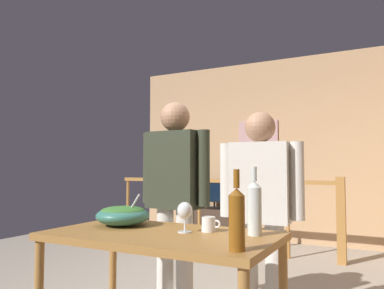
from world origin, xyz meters
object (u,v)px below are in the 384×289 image
(wine_bottle_clear, at_px, (254,207))
(person_standing_right, at_px, (261,204))
(framed_picture, at_px, (258,141))
(wine_glass, at_px, (185,212))
(person_standing_left, at_px, (175,188))
(flat_screen_tv, at_px, (214,193))
(serving_table, at_px, (161,248))
(salad_bowl, at_px, (123,215))
(stair_railing, at_px, (254,204))
(wine_bottle_amber, at_px, (237,218))
(tv_console, at_px, (214,224))
(mug_white, at_px, (209,224))

(wine_bottle_clear, distance_m, person_standing_right, 0.59)
(framed_picture, bearing_deg, wine_glass, -78.03)
(person_standing_left, height_order, person_standing_right, person_standing_left)
(framed_picture, height_order, wine_bottle_clear, framed_picture)
(flat_screen_tv, bearing_deg, wine_bottle_clear, -62.36)
(serving_table, height_order, person_standing_left, person_standing_left)
(framed_picture, height_order, wine_glass, framed_picture)
(flat_screen_tv, distance_m, person_standing_right, 3.41)
(salad_bowl, height_order, wine_bottle_clear, wine_bottle_clear)
(stair_railing, relative_size, person_standing_right, 2.12)
(wine_bottle_amber, bearing_deg, tv_console, 115.64)
(salad_bowl, height_order, person_standing_right, person_standing_right)
(stair_railing, height_order, tv_console, stair_railing)
(framed_picture, distance_m, wine_bottle_clear, 4.08)
(stair_railing, relative_size, wine_bottle_clear, 8.87)
(flat_screen_tv, height_order, wine_bottle_amber, wine_bottle_amber)
(person_standing_right, bearing_deg, flat_screen_tv, -64.22)
(tv_console, bearing_deg, flat_screen_tv, -90.00)
(wine_bottle_clear, bearing_deg, flat_screen_tv, 117.64)
(serving_table, relative_size, person_standing_left, 0.77)
(stair_railing, relative_size, person_standing_left, 1.96)
(mug_white, bearing_deg, tv_console, 113.91)
(framed_picture, relative_size, wine_bottle_clear, 1.77)
(wine_bottle_amber, bearing_deg, serving_table, 156.23)
(person_standing_left, bearing_deg, serving_table, 119.23)
(framed_picture, xyz_separation_m, person_standing_right, (1.06, -3.27, -0.66))
(serving_table, bearing_deg, person_standing_left, 115.05)
(framed_picture, xyz_separation_m, wine_bottle_clear, (1.21, -3.85, -0.62))
(salad_bowl, xyz_separation_m, person_standing_left, (0.00, 0.64, 0.13))
(wine_bottle_amber, bearing_deg, mug_white, 129.49)
(serving_table, height_order, mug_white, mug_white)
(tv_console, height_order, wine_bottle_amber, wine_bottle_amber)
(wine_bottle_amber, distance_m, wine_bottle_clear, 0.40)
(framed_picture, relative_size, wine_glass, 3.84)
(person_standing_left, bearing_deg, stair_railing, -82.54)
(tv_console, distance_m, person_standing_right, 3.49)
(tv_console, distance_m, person_standing_left, 3.23)
(framed_picture, xyz_separation_m, wine_glass, (0.84, -3.94, -0.66))
(tv_console, bearing_deg, framed_picture, 24.46)
(serving_table, bearing_deg, tv_console, 110.10)
(tv_console, distance_m, serving_table, 3.98)
(framed_picture, xyz_separation_m, flat_screen_tv, (-0.64, -0.32, -0.82))
(serving_table, height_order, wine_bottle_clear, wine_bottle_clear)
(flat_screen_tv, xyz_separation_m, wine_glass, (1.47, -3.62, 0.16))
(person_standing_right, bearing_deg, wine_bottle_amber, 97.25)
(stair_railing, bearing_deg, flat_screen_tv, 143.92)
(wine_bottle_amber, xyz_separation_m, person_standing_right, (-0.20, 0.97, -0.03))
(wine_glass, xyz_separation_m, wine_bottle_amber, (0.42, -0.30, 0.03))
(person_standing_right, bearing_deg, tv_console, -64.48)
(wine_bottle_clear, xyz_separation_m, mug_white, (-0.26, -0.01, -0.11))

